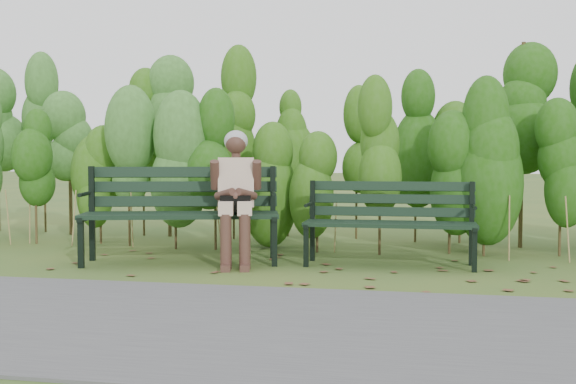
# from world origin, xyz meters

# --- Properties ---
(ground) EXTENTS (80.00, 80.00, 0.00)m
(ground) POSITION_xyz_m (0.00, 0.00, 0.00)
(ground) COLOR #335524
(footpath) EXTENTS (60.00, 2.50, 0.01)m
(footpath) POSITION_xyz_m (0.00, -2.20, 0.01)
(footpath) COLOR #474749
(footpath) RESTS_ON ground
(hedge_band) EXTENTS (11.04, 1.67, 2.42)m
(hedge_band) POSITION_xyz_m (0.00, 1.86, 1.26)
(hedge_band) COLOR #47381E
(hedge_band) RESTS_ON ground
(leaf_litter) EXTENTS (5.60, 2.26, 0.01)m
(leaf_litter) POSITION_xyz_m (0.15, -0.26, 0.00)
(leaf_litter) COLOR brown
(leaf_litter) RESTS_ON ground
(bench_left) EXTENTS (2.12, 1.14, 1.01)m
(bench_left) POSITION_xyz_m (-1.14, 0.31, 0.60)
(bench_left) COLOR black
(bench_left) RESTS_ON ground
(bench_right) EXTENTS (1.72, 0.56, 0.86)m
(bench_right) POSITION_xyz_m (1.03, 0.54, 0.51)
(bench_right) COLOR black
(bench_right) RESTS_ON ground
(seated_woman) EXTENTS (0.56, 0.83, 1.39)m
(seated_woman) POSITION_xyz_m (-0.53, 0.25, 0.79)
(seated_woman) COLOR #B8A890
(seated_woman) RESTS_ON ground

